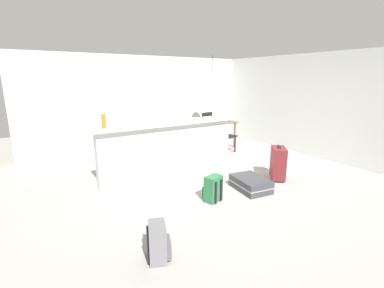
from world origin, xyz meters
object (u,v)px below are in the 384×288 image
at_px(bottle_clear, 223,111).
at_px(dining_chair_near_partition, 225,132).
at_px(pendant_lamp, 212,76).
at_px(suitcase_flat_charcoal, 250,184).
at_px(dining_chair_far_side, 205,126).
at_px(suitcase_upright_maroon, 278,163).
at_px(backpack_grey, 158,243).
at_px(backpack_green, 213,189).
at_px(bottle_white, 169,116).
at_px(dining_table, 214,125).
at_px(bottle_amber, 104,121).

bearing_deg(bottle_clear, dining_chair_near_partition, 48.25).
bearing_deg(pendant_lamp, suitcase_flat_charcoal, -113.31).
bearing_deg(suitcase_flat_charcoal, pendant_lamp, 66.69).
relative_size(bottle_clear, dining_chair_far_side, 0.28).
relative_size(dining_chair_near_partition, suitcase_flat_charcoal, 1.08).
relative_size(dining_chair_far_side, suitcase_upright_maroon, 1.39).
bearing_deg(backpack_grey, dining_chair_far_side, 49.74).
distance_m(dining_chair_near_partition, backpack_green, 3.06).
bearing_deg(bottle_white, dining_table, 33.45).
relative_size(dining_chair_near_partition, backpack_green, 2.21).
bearing_deg(backpack_grey, bottle_amber, 87.98).
xyz_separation_m(bottle_white, backpack_green, (0.04, -1.36, -1.02)).
bearing_deg(bottle_clear, suitcase_upright_maroon, -72.91).
bearing_deg(dining_chair_far_side, backpack_green, -123.15).
bearing_deg(bottle_amber, bottle_clear, 0.73).
xyz_separation_m(bottle_amber, dining_table, (3.36, 1.45, -0.58)).
relative_size(bottle_white, bottle_clear, 0.87).
height_order(bottle_amber, dining_chair_near_partition, bottle_amber).
relative_size(pendant_lamp, backpack_grey, 1.56).
bearing_deg(backpack_green, dining_table, 53.10).
distance_m(dining_table, suitcase_flat_charcoal, 3.08).
distance_m(dining_chair_far_side, suitcase_flat_charcoal, 3.64).
relative_size(dining_table, dining_chair_near_partition, 1.18).
height_order(bottle_amber, backpack_grey, bottle_amber).
bearing_deg(pendant_lamp, dining_table, -48.21).
xyz_separation_m(bottle_amber, bottle_clear, (2.53, 0.03, 0.01)).
height_order(bottle_amber, suitcase_flat_charcoal, bottle_amber).
relative_size(bottle_amber, pendant_lamp, 0.37).
bearing_deg(suitcase_upright_maroon, pendant_lamp, 81.51).
bearing_deg(backpack_grey, backpack_green, 31.77).
xyz_separation_m(bottle_amber, suitcase_upright_maroon, (2.92, -1.22, -0.89)).
distance_m(bottle_amber, suitcase_flat_charcoal, 2.72).
height_order(dining_table, backpack_green, dining_table).
bearing_deg(backpack_green, bottle_amber, 134.50).
height_order(pendant_lamp, suitcase_flat_charcoal, pendant_lamp).
xyz_separation_m(dining_table, suitcase_flat_charcoal, (-1.25, -2.76, -0.54)).
bearing_deg(dining_chair_near_partition, bottle_amber, -164.38).
distance_m(backpack_grey, suitcase_upright_maroon, 3.14).
bearing_deg(dining_chair_near_partition, pendant_lamp, 91.63).
relative_size(bottle_amber, dining_chair_far_side, 0.26).
distance_m(bottle_amber, pendant_lamp, 3.72).
bearing_deg(dining_table, bottle_amber, -156.65).
bearing_deg(dining_chair_near_partition, suitcase_flat_charcoal, -118.64).
bearing_deg(bottle_amber, dining_chair_far_side, 30.41).
distance_m(bottle_amber, backpack_green, 2.10).
xyz_separation_m(dining_chair_near_partition, suitcase_upright_maroon, (-0.42, -2.15, -0.19)).
xyz_separation_m(bottle_white, dining_chair_near_partition, (2.09, 0.88, -0.70)).
bearing_deg(bottle_amber, pendant_lamp, 24.25).
bearing_deg(bottle_white, backpack_grey, -120.88).
bearing_deg(backpack_grey, suitcase_upright_maroon, 17.44).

